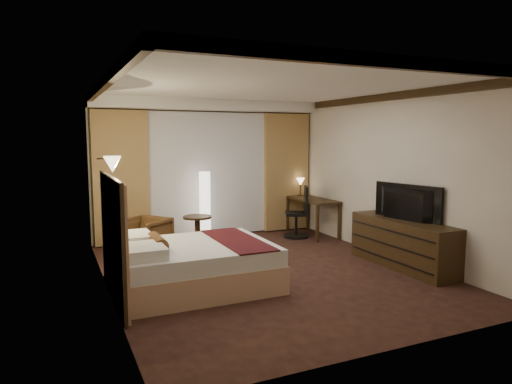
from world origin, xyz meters
name	(u,v)px	position (x,y,z in m)	size (l,w,h in m)	color
floor	(267,272)	(0.00, 0.00, 0.00)	(4.50, 5.50, 0.01)	black
ceiling	(268,87)	(0.00, 0.00, 2.70)	(4.50, 5.50, 0.01)	white
back_wall	(208,169)	(0.00, 2.75, 1.35)	(4.50, 0.02, 2.70)	beige
left_wall	(105,188)	(-2.25, 0.00, 1.35)	(0.02, 5.50, 2.70)	beige
right_wall	(390,176)	(2.25, 0.00, 1.35)	(0.02, 5.50, 2.70)	beige
crown_molding	(268,91)	(0.00, 0.00, 2.64)	(4.50, 5.50, 0.12)	black
soffit	(211,105)	(0.00, 2.50, 2.60)	(4.50, 0.50, 0.20)	white
curtain_sheer	(209,175)	(0.00, 2.67, 1.25)	(2.48, 0.04, 2.45)	silver
curtain_left_drape	(121,178)	(-1.70, 2.61, 1.25)	(1.00, 0.14, 2.45)	#A27A4A
curtain_right_drape	(286,172)	(1.70, 2.61, 1.25)	(1.00, 0.14, 2.45)	#A27A4A
wall_sconce	(112,164)	(-2.09, 0.55, 1.62)	(0.24, 0.24, 0.24)	white
bed	(195,266)	(-1.18, -0.24, 0.29)	(2.02, 1.57, 0.59)	white
headboard	(114,239)	(-2.20, -0.24, 0.75)	(0.12, 1.87, 1.50)	tan
armchair	(145,235)	(-1.46, 1.72, 0.35)	(0.69, 0.64, 0.71)	#432C14
side_table	(198,231)	(-0.48, 1.92, 0.28)	(0.52, 0.52, 0.57)	black
floor_lamp	(205,206)	(-0.20, 2.34, 0.67)	(0.28, 0.28, 1.35)	white
desk	(312,217)	(1.95, 1.93, 0.38)	(0.55, 1.29, 0.75)	black
desk_lamp	(300,188)	(1.95, 2.43, 0.92)	(0.18, 0.18, 0.34)	#FFD899
office_chair	(296,212)	(1.55, 1.88, 0.52)	(0.50, 0.50, 1.03)	black
dresser	(402,243)	(2.00, -0.63, 0.37)	(0.50, 1.90, 0.74)	black
television	(403,198)	(1.97, -0.63, 1.08)	(1.18, 0.68, 0.15)	black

